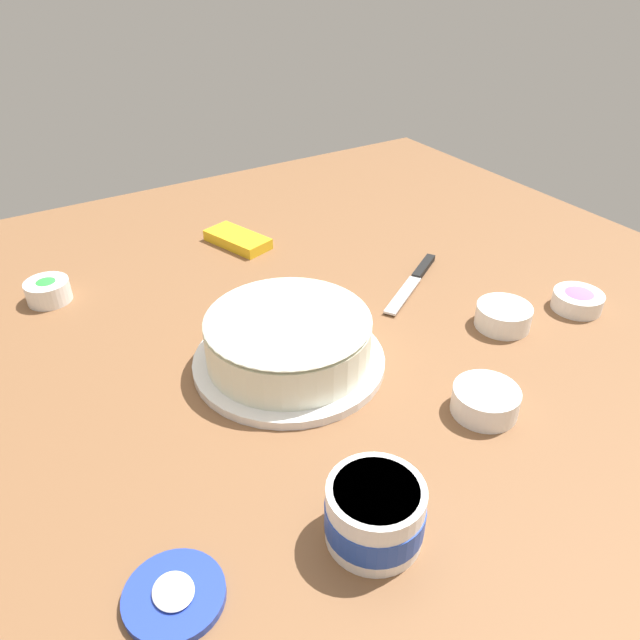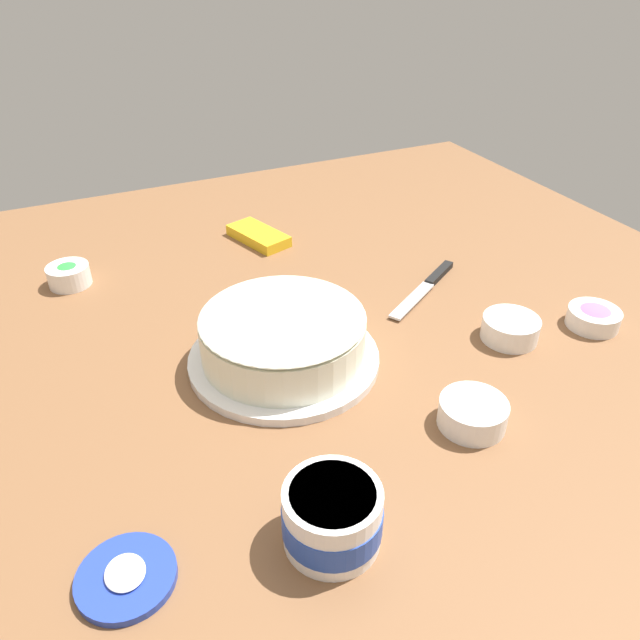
{
  "view_description": "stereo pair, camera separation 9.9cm",
  "coord_description": "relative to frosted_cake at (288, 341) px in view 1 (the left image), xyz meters",
  "views": [
    {
      "loc": [
        -0.72,
        0.48,
        0.58
      ],
      "look_at": [
        -0.02,
        0.04,
        0.04
      ],
      "focal_mm": 34.29,
      "sensor_mm": 36.0,
      "label": 1
    },
    {
      "loc": [
        -0.77,
        0.39,
        0.58
      ],
      "look_at": [
        -0.02,
        0.04,
        0.04
      ],
      "focal_mm": 34.29,
      "sensor_mm": 36.0,
      "label": 2
    }
  ],
  "objects": [
    {
      "name": "frosting_tub_lid",
      "position": [
        -0.28,
        0.29,
        -0.04
      ],
      "size": [
        0.11,
        0.11,
        0.02
      ],
      "color": "#233DAD",
      "rests_on": "ground_plane"
    },
    {
      "name": "ground_plane",
      "position": [
        0.05,
        -0.12,
        -0.04
      ],
      "size": [
        1.54,
        1.54,
        0.0
      ],
      "primitive_type": "plane",
      "color": "brown"
    },
    {
      "name": "spreading_knife",
      "position": [
        0.1,
        -0.33,
        -0.04
      ],
      "size": [
        0.14,
        0.21,
        0.01
      ],
      "color": "silver",
      "rests_on": "ground_plane"
    },
    {
      "name": "sprinkle_bowl_yellow",
      "position": [
        -0.24,
        -0.18,
        -0.02
      ],
      "size": [
        0.09,
        0.09,
        0.04
      ],
      "color": "white",
      "rests_on": "ground_plane"
    },
    {
      "name": "sprinkle_bowl_green",
      "position": [
        0.39,
        0.27,
        -0.02
      ],
      "size": [
        0.08,
        0.08,
        0.04
      ],
      "color": "white",
      "rests_on": "ground_plane"
    },
    {
      "name": "sprinkle_bowl_pink",
      "position": [
        -0.13,
        -0.51,
        -0.03
      ],
      "size": [
        0.09,
        0.09,
        0.04
      ],
      "color": "white",
      "rests_on": "ground_plane"
    },
    {
      "name": "frosted_cake",
      "position": [
        0.0,
        0.0,
        0.0
      ],
      "size": [
        0.3,
        0.3,
        0.09
      ],
      "color": "white",
      "rests_on": "ground_plane"
    },
    {
      "name": "candy_box_lower",
      "position": [
        0.42,
        -0.11,
        -0.03
      ],
      "size": [
        0.16,
        0.11,
        0.02
      ],
      "primitive_type": "cube",
      "rotation": [
        0.0,
        0.0,
        0.31
      ],
      "color": "yellow",
      "rests_on": "ground_plane"
    },
    {
      "name": "frosting_tub",
      "position": [
        -0.32,
        0.07,
        -0.01
      ],
      "size": [
        0.11,
        0.11,
        0.08
      ],
      "color": "white",
      "rests_on": "ground_plane"
    },
    {
      "name": "sprinkle_bowl_blue",
      "position": [
        -0.1,
        -0.36,
        -0.02
      ],
      "size": [
        0.09,
        0.09,
        0.04
      ],
      "color": "white",
      "rests_on": "ground_plane"
    }
  ]
}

